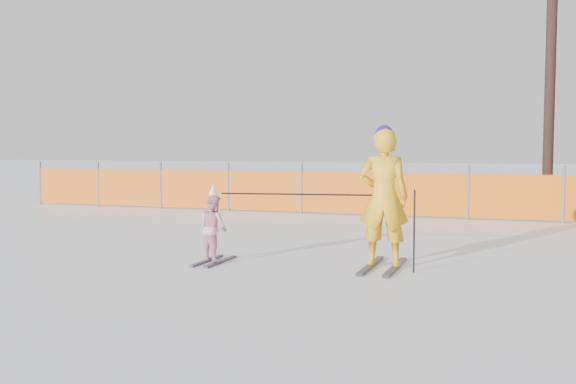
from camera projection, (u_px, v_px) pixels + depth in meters
The scene contains 5 objects.
ground at pixel (276, 266), 8.96m from camera, with size 120.00×120.00×0.00m, color white.
adult at pixel (384, 197), 8.73m from camera, with size 0.72×1.39×1.95m.
child at pixel (213, 227), 9.19m from camera, with size 0.58×0.97×1.13m.
ski_poles at pixel (334, 206), 8.77m from camera, with size 2.72×0.38×1.10m.
safety_fence at pixel (315, 192), 15.80m from camera, with size 16.78×0.06×1.25m.
Camera 1 is at (3.14, -8.29, 1.65)m, focal length 40.00 mm.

